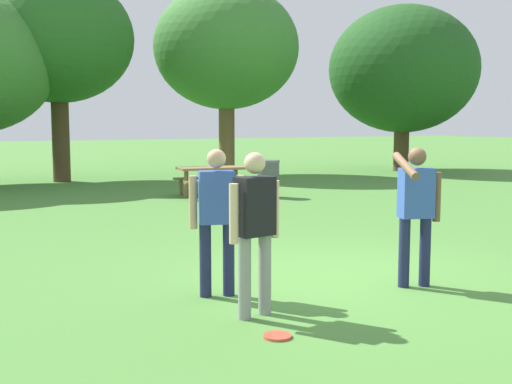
% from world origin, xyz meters
% --- Properties ---
extents(ground_plane, '(120.00, 120.00, 0.00)m').
position_xyz_m(ground_plane, '(0.00, 0.00, 0.00)').
color(ground_plane, '#4C8438').
extents(person_thrower, '(0.58, 0.33, 1.64)m').
position_xyz_m(person_thrower, '(-1.75, -0.07, 0.94)').
color(person_thrower, '#1E234C').
rests_on(person_thrower, ground).
extents(person_catcher, '(0.76, 0.63, 1.64)m').
position_xyz_m(person_catcher, '(0.46, -0.81, 0.96)').
color(person_catcher, '#1E234C').
rests_on(person_catcher, ground).
extents(person_bystander, '(0.60, 0.29, 1.64)m').
position_xyz_m(person_bystander, '(-1.74, -0.93, 0.94)').
color(person_bystander, gray).
rests_on(person_bystander, ground).
extents(frisbee, '(0.26, 0.26, 0.03)m').
position_xyz_m(frisbee, '(-1.86, -1.58, 0.01)').
color(frisbee, '#E04733').
rests_on(frisbee, ground).
extents(picnic_table_near, '(1.89, 1.65, 0.77)m').
position_xyz_m(picnic_table_near, '(2.14, 8.61, 0.56)').
color(picnic_table_near, olive).
rests_on(picnic_table_near, ground).
extents(trash_can_beside_table, '(0.59, 0.59, 0.96)m').
position_xyz_m(trash_can_beside_table, '(3.37, 7.79, 0.48)').
color(trash_can_beside_table, '#515156').
rests_on(trash_can_beside_table, ground).
extents(tree_slender_mid, '(4.78, 4.78, 6.59)m').
position_xyz_m(tree_slender_mid, '(-0.37, 14.73, 4.52)').
color(tree_slender_mid, '#4C3823').
rests_on(tree_slender_mid, ground).
extents(tree_back_left, '(5.11, 5.11, 6.70)m').
position_xyz_m(tree_back_left, '(5.32, 14.24, 4.50)').
color(tree_back_left, brown).
rests_on(tree_back_left, ground).
extents(tree_back_right, '(5.73, 5.73, 6.38)m').
position_xyz_m(tree_back_right, '(12.29, 12.95, 3.93)').
color(tree_back_right, '#4C3823').
rests_on(tree_back_right, ground).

